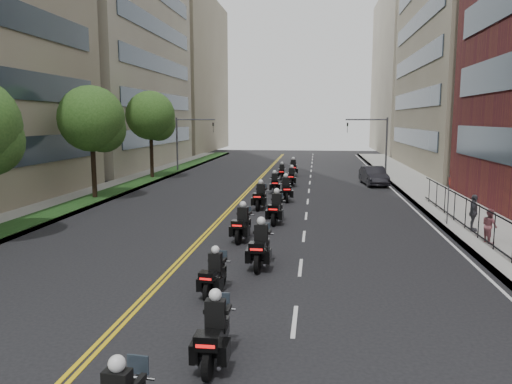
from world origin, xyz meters
TOP-DOWN VIEW (x-y plane):
  - sidewalk_right at (12.00, 25.00)m, footprint 4.00×90.00m
  - sidewalk_left at (-12.00, 25.00)m, footprint 4.00×90.00m
  - grass_strip at (-11.20, 25.00)m, footprint 2.00×90.00m
  - building_right_tan at (21.48, 48.00)m, footprint 15.11×28.00m
  - building_right_far at (21.50, 78.00)m, footprint 15.00×28.00m
  - building_left_mid at (-21.98, 48.00)m, footprint 16.11×28.00m
  - building_left_far at (-22.00, 78.00)m, footprint 16.00×28.00m
  - iron_fence at (11.00, 12.00)m, footprint 0.05×28.00m
  - street_trees at (-11.05, 18.61)m, footprint 4.40×38.40m
  - traffic_signal_right at (9.54, 42.00)m, footprint 4.09×0.20m
  - traffic_signal_left at (-9.54, 42.00)m, footprint 4.09×0.20m
  - motorcycle_1 at (1.52, 2.41)m, footprint 0.53×2.31m
  - motorcycle_2 at (0.61, 6.81)m, footprint 0.60×2.08m
  - motorcycle_3 at (1.72, 9.90)m, footprint 0.59×2.54m
  - motorcycle_4 at (0.44, 13.87)m, footprint 0.65×2.42m
  - motorcycle_5 at (1.66, 17.79)m, footprint 0.66×2.52m
  - motorcycle_6 at (0.37, 21.88)m, footprint 0.65×2.45m
  - motorcycle_7 at (1.73, 25.05)m, footprint 0.76×2.52m
  - motorcycle_8 at (0.67, 28.73)m, footprint 0.65×2.28m
  - motorcycle_9 at (1.74, 32.73)m, footprint 0.54×2.35m
  - motorcycle_10 at (0.64, 36.98)m, footprint 0.51×2.19m
  - motorcycle_11 at (1.53, 39.97)m, footprint 0.64×2.50m
  - parked_sedan at (8.49, 34.17)m, footprint 2.15×4.84m
  - pedestrian_b at (11.20, 14.19)m, footprint 0.73×0.84m
  - pedestrian_c at (11.20, 16.45)m, footprint 0.69×1.11m

SIDE VIEW (x-z plane):
  - sidewalk_right at x=12.00m, z-range 0.00..0.15m
  - sidewalk_left at x=-12.00m, z-range 0.00..0.15m
  - grass_strip at x=-11.20m, z-range 0.15..0.19m
  - motorcycle_2 at x=0.61m, z-range -0.16..1.38m
  - motorcycle_10 at x=0.64m, z-range -0.17..1.45m
  - motorcycle_8 at x=0.67m, z-range -0.18..1.51m
  - motorcycle_1 at x=1.52m, z-range -0.18..1.53m
  - motorcycle_9 at x=1.74m, z-range -0.18..1.55m
  - motorcycle_4 at x=0.44m, z-range -0.19..1.60m
  - motorcycle_6 at x=0.37m, z-range -0.19..1.62m
  - motorcycle_11 at x=1.53m, z-range -0.19..1.65m
  - motorcycle_5 at x=1.66m, z-range -0.19..1.66m
  - motorcycle_7 at x=1.73m, z-range -0.20..1.67m
  - motorcycle_3 at x=1.72m, z-range -0.20..1.68m
  - parked_sedan at x=8.49m, z-range 0.00..1.54m
  - pedestrian_b at x=11.20m, z-range 0.15..1.63m
  - iron_fence at x=11.00m, z-range 0.15..1.65m
  - pedestrian_c at x=11.20m, z-range 0.15..1.91m
  - traffic_signal_right at x=9.54m, z-range 0.90..6.50m
  - traffic_signal_left at x=-9.54m, z-range 0.90..6.50m
  - street_trees at x=-11.05m, z-range 1.14..9.12m
  - building_right_far at x=21.50m, z-range 0.00..26.00m
  - building_left_far at x=-22.00m, z-range 0.00..26.00m
  - building_right_tan at x=21.48m, z-range 0.00..30.00m
  - building_left_mid at x=-21.98m, z-range 0.00..34.00m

